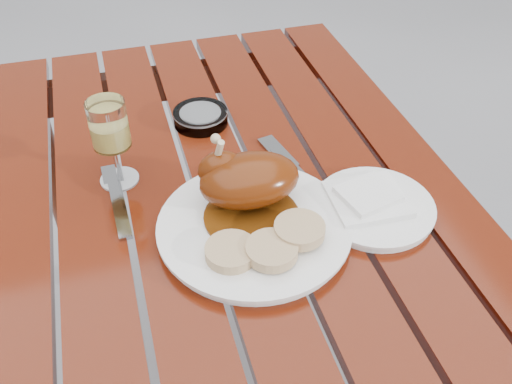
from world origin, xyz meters
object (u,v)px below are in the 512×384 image
dinner_plate (254,228)px  side_plate (374,208)px  table (235,329)px  ashtray (201,117)px  wine_glass (112,143)px

dinner_plate → side_plate: dinner_plate is taller
table → dinner_plate: 0.40m
ashtray → side_plate: bearing=-56.6°
dinner_plate → wine_glass: wine_glass is taller
wine_glass → table: bearing=-29.0°
side_plate → dinner_plate: bearing=177.9°
dinner_plate → side_plate: size_ratio=1.55×
table → ashtray: 0.45m
side_plate → wine_glass: bearing=153.4°
dinner_plate → ashtray: (-0.02, 0.33, 0.00)m
table → wine_glass: bearing=151.0°
table → ashtray: size_ratio=11.12×
wine_glass → side_plate: size_ratio=0.80×
table → dinner_plate: size_ratio=3.91×
dinner_plate → ashtray: size_ratio=2.85×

